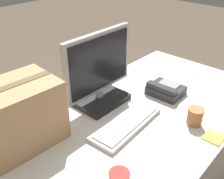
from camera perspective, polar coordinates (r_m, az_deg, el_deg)
The scene contains 7 objects.
office_desk at distance 1.67m, azimuth 4.11°, elevation -16.30°, with size 1.80×0.90×0.73m.
monitor at distance 1.48m, azimuth -2.82°, elevation 3.14°, with size 0.48×0.25×0.42m.
keyboard at distance 1.37m, azimuth 3.12°, elevation -7.44°, with size 0.44×0.19×0.03m.
desk_phone at distance 1.65m, azimuth 11.55°, elevation -0.05°, with size 0.18×0.21×0.08m.
paper_cup_right at distance 1.43m, azimuth 17.62°, elevation -5.61°, with size 0.08×0.08×0.09m.
cardboard_box at distance 1.27m, azimuth -19.71°, elevation -5.21°, with size 0.38×0.29×0.31m.
sticky_note_pad at distance 1.39m, azimuth 21.21°, elevation -9.70°, with size 0.09×0.09×0.01m.
Camera 1 is at (-0.92, -0.68, 1.58)m, focal length 42.00 mm.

